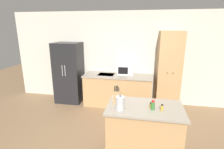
% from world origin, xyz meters
% --- Properties ---
extents(wall_back, '(7.20, 0.06, 2.60)m').
position_xyz_m(wall_back, '(0.00, 2.33, 1.30)').
color(wall_back, beige).
rests_on(wall_back, ground_plane).
extents(refrigerator, '(0.75, 0.65, 1.75)m').
position_xyz_m(refrigerator, '(-1.82, 1.99, 0.87)').
color(refrigerator, black).
rests_on(refrigerator, ground_plane).
extents(back_counter, '(1.89, 0.69, 0.89)m').
position_xyz_m(back_counter, '(-0.36, 1.97, 0.44)').
color(back_counter, tan).
rests_on(back_counter, ground_plane).
extents(pantry_cabinet, '(0.58, 0.64, 2.08)m').
position_xyz_m(pantry_cabinet, '(0.98, 1.99, 1.04)').
color(pantry_cabinet, tan).
rests_on(pantry_cabinet, ground_plane).
extents(kitchen_island, '(1.26, 0.78, 0.89)m').
position_xyz_m(kitchen_island, '(0.39, 0.09, 0.45)').
color(kitchen_island, tan).
rests_on(kitchen_island, ground_plane).
extents(microwave, '(0.45, 0.33, 0.27)m').
position_xyz_m(microwave, '(-0.17, 2.12, 1.02)').
color(microwave, white).
rests_on(microwave, back_counter).
extents(knife_block, '(0.11, 0.09, 0.34)m').
position_xyz_m(knife_block, '(-0.09, 0.13, 1.01)').
color(knife_block, tan).
rests_on(knife_block, kitchen_island).
extents(spice_bottle_tall_dark, '(0.04, 0.04, 0.11)m').
position_xyz_m(spice_bottle_tall_dark, '(0.65, -0.00, 0.94)').
color(spice_bottle_tall_dark, gold).
rests_on(spice_bottle_tall_dark, kitchen_island).
extents(spice_bottle_short_red, '(0.06, 0.06, 0.09)m').
position_xyz_m(spice_bottle_short_red, '(0.49, 0.08, 0.93)').
color(spice_bottle_short_red, gold).
rests_on(spice_bottle_short_red, kitchen_island).
extents(spice_bottle_amber_oil, '(0.06, 0.06, 0.16)m').
position_xyz_m(spice_bottle_amber_oil, '(0.51, 0.01, 0.96)').
color(spice_bottle_amber_oil, '#337033').
rests_on(spice_bottle_amber_oil, kitchen_island).
extents(kettle, '(0.14, 0.14, 0.25)m').
position_xyz_m(kettle, '(-0.01, -0.08, 1.00)').
color(kettle, '#B2B5B7').
rests_on(kettle, kitchen_island).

